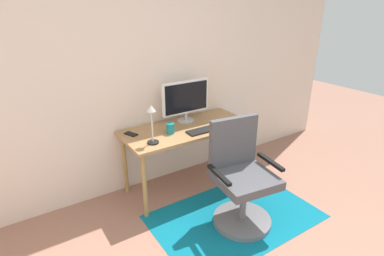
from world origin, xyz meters
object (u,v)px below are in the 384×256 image
(keyboard, at_px, (207,129))
(coffee_cup, at_px, (170,128))
(computer_mouse, at_px, (230,124))
(office_chair, at_px, (241,182))
(desk_lamp, at_px, (152,120))
(desk, at_px, (187,134))
(cell_phone, at_px, (131,134))
(monitor, at_px, (186,99))

(keyboard, bearing_deg, coffee_cup, 158.65)
(computer_mouse, bearing_deg, office_chair, -118.95)
(desk_lamp, bearing_deg, computer_mouse, -3.24)
(keyboard, bearing_deg, desk, 124.82)
(computer_mouse, bearing_deg, cell_phone, 160.33)
(monitor, xyz_separation_m, keyboard, (0.04, -0.34, -0.25))
(coffee_cup, bearing_deg, cell_phone, 151.96)
(keyboard, height_order, coffee_cup, coffee_cup)
(cell_phone, xyz_separation_m, office_chair, (0.67, -0.91, -0.30))
(monitor, distance_m, computer_mouse, 0.54)
(coffee_cup, distance_m, cell_phone, 0.39)
(monitor, height_order, keyboard, monitor)
(keyboard, height_order, office_chair, office_chair)
(monitor, bearing_deg, desk, -118.12)
(computer_mouse, bearing_deg, keyboard, 174.23)
(monitor, height_order, office_chair, monitor)
(monitor, xyz_separation_m, cell_phone, (-0.66, -0.03, -0.25))
(desk, xyz_separation_m, coffee_cup, (-0.22, -0.04, 0.13))
(keyboard, xyz_separation_m, office_chair, (-0.03, -0.59, -0.31))
(desk_lamp, height_order, office_chair, desk_lamp)
(office_chair, bearing_deg, keyboard, 95.11)
(keyboard, bearing_deg, computer_mouse, -5.77)
(desk, distance_m, desk_lamp, 0.59)
(monitor, distance_m, desk_lamp, 0.65)
(cell_phone, relative_size, office_chair, 0.14)
(computer_mouse, relative_size, cell_phone, 0.74)
(desk_lamp, bearing_deg, cell_phone, 107.80)
(monitor, xyz_separation_m, computer_mouse, (0.32, -0.37, -0.24))
(monitor, height_order, computer_mouse, monitor)
(desk, bearing_deg, desk_lamp, -161.59)
(keyboard, distance_m, computer_mouse, 0.28)
(computer_mouse, xyz_separation_m, office_chair, (-0.31, -0.56, -0.31))
(computer_mouse, distance_m, coffee_cup, 0.65)
(desk_lamp, distance_m, office_chair, 0.99)
(monitor, bearing_deg, cell_phone, -177.81)
(monitor, relative_size, computer_mouse, 5.37)
(monitor, bearing_deg, office_chair, -89.48)
(keyboard, height_order, desk_lamp, desk_lamp)
(keyboard, distance_m, coffee_cup, 0.38)
(keyboard, bearing_deg, desk_lamp, 177.96)
(coffee_cup, height_order, desk_lamp, desk_lamp)
(monitor, height_order, coffee_cup, monitor)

